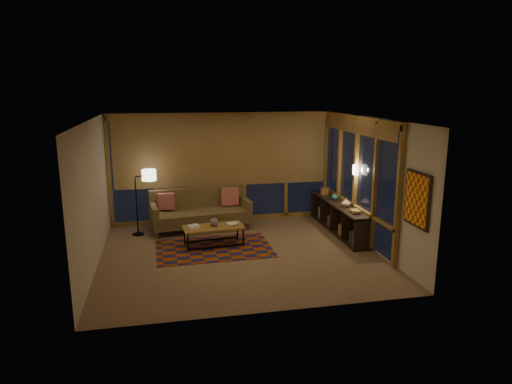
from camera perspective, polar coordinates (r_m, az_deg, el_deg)
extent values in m
cube|color=#8B7058|center=(9.31, -2.00, -7.74)|extent=(5.50, 5.00, 0.01)
cube|color=silver|center=(8.73, -2.14, 9.07)|extent=(5.50, 5.00, 0.01)
cube|color=beige|center=(11.35, -4.22, 3.08)|extent=(5.50, 0.01, 2.70)
cube|color=beige|center=(6.55, 1.67, -4.27)|extent=(5.50, 0.01, 2.70)
cube|color=beige|center=(8.90, -19.80, -0.42)|extent=(0.01, 5.00, 2.70)
cube|color=beige|center=(9.76, 14.05, 1.10)|extent=(0.01, 5.00, 2.70)
cube|color=#933A0B|center=(9.64, -5.28, -7.03)|extent=(2.40, 1.63, 0.01)
sphere|color=#303035|center=(9.69, -5.25, -3.75)|extent=(0.24, 0.24, 0.18)
cylinder|color=#A26D3B|center=(11.46, 8.59, 0.10)|extent=(0.22, 0.22, 0.16)
sphere|color=teal|center=(10.90, 9.82, -0.62)|extent=(0.16, 0.16, 0.15)
imported|color=#C1B098|center=(10.30, 11.17, -1.32)|extent=(0.21, 0.21, 0.21)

